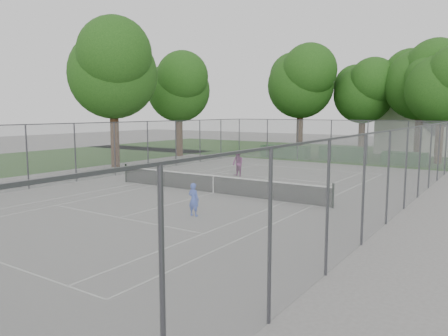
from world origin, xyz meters
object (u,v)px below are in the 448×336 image
Objects in this scene: tennis_net at (213,183)px; house at (419,117)px; girl_player at (194,199)px; woman_player at (238,163)px.

house reaches higher than tennis_net.
girl_player is at bearing -63.73° from tennis_net.
woman_player is at bearing 110.16° from tennis_net.
tennis_net is 5.02m from girl_player.
tennis_net is 6.14m from woman_player.
tennis_net is 30.02m from house.
house is at bearing 95.81° from woman_player.
house is at bearing 81.20° from tennis_net.
tennis_net is 7.68× the size of woman_player.
house is 6.81× the size of girl_player.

